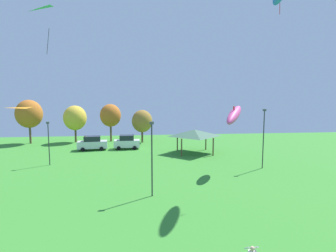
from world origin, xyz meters
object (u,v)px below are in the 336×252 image
Objects in this scene: light_post_2 at (264,136)px; light_post_1 at (152,155)px; treeline_tree_0 at (29,114)px; treeline_tree_3 at (142,121)px; parked_car_second_from_left at (127,142)px; treeline_tree_2 at (110,116)px; kite_flying_0 at (26,116)px; kite_flying_1 at (234,115)px; parked_car_leftmost at (92,143)px; treeline_tree_1 at (75,118)px; kite_flying_3 at (54,17)px; light_post_0 at (49,140)px; park_pavilion at (195,133)px.

light_post_1 is at bearing -151.06° from light_post_2.
treeline_tree_3 is at bearing -3.15° from treeline_tree_0.
treeline_tree_2 is (-3.44, 7.97, 3.87)m from parked_car_second_from_left.
kite_flying_0 is 0.48× the size of kite_flying_1.
treeline_tree_1 reaches higher than parked_car_leftmost.
treeline_tree_3 is at bearing 51.51° from kite_flying_3.
treeline_tree_1 reaches higher than light_post_0.
parked_car_second_from_left is at bearing 140.53° from light_post_2.
treeline_tree_2 is (-6.57, 29.28, 1.38)m from light_post_1.
kite_flying_0 is 0.43× the size of kite_flying_3.
parked_car_leftmost is 9.41m from treeline_tree_2.
park_pavilion is 30.72m from treeline_tree_0.
kite_flying_0 is at bearing -113.83° from treeline_tree_3.
kite_flying_0 reaches higher than parked_car_leftmost.
treeline_tree_2 is (6.54, 0.35, 0.39)m from treeline_tree_1.
light_post_2 is at bearing -56.25° from park_pavilion.
treeline_tree_0 is (-9.62, 14.88, -13.05)m from kite_flying_3.
kite_flying_3 reaches higher than parked_car_second_from_left.
light_post_1 is 0.93× the size of treeline_tree_1.
treeline_tree_1 is at bearing 142.91° from parked_car_second_from_left.
treeline_tree_2 is at bearing 3.33° from treeline_tree_0.
treeline_tree_0 reaches higher than kite_flying_0.
light_post_2 reaches higher than park_pavilion.
parked_car_second_from_left is 21.87m from light_post_2.
park_pavilion is at bearing -22.29° from parked_car_second_from_left.
parked_car_leftmost is 0.60× the size of treeline_tree_0.
kite_flying_0 is 25.99m from treeline_tree_1.
parked_car_second_from_left is at bearing -113.28° from treeline_tree_3.
treeline_tree_2 is 6.41m from treeline_tree_3.
parked_car_leftmost is (2.60, 17.86, -5.65)m from kite_flying_0.
kite_flying_3 is 29.63m from light_post_2.
light_post_2 is (4.05, 0.99, -2.56)m from kite_flying_1.
light_post_1 is at bearing -73.53° from parked_car_leftmost.
treeline_tree_3 is (11.76, 15.51, 0.90)m from light_post_0.
light_post_2 is at bearing -37.07° from parked_car_leftmost.
treeline_tree_1 is 1.13× the size of treeline_tree_3.
light_post_1 is (-7.29, -16.98, 0.55)m from park_pavilion.
kite_flying_1 reaches higher than treeline_tree_2.
light_post_0 is at bearing -115.07° from kite_flying_3.
park_pavilion is at bearing -19.98° from parked_car_leftmost.
kite_flying_0 is at bearing -143.17° from park_pavilion.
treeline_tree_3 is at bearing 115.94° from kite_flying_1.
parked_car_second_from_left is at bearing -66.65° from treeline_tree_2.
treeline_tree_0 reaches higher than light_post_0.
light_post_1 is at bearing -77.35° from treeline_tree_2.
kite_flying_3 is at bearing -136.86° from parked_car_second_from_left.
kite_flying_3 is 1.27× the size of parked_car_second_from_left.
parked_car_leftmost is at bearing 68.98° from kite_flying_3.
light_post_0 is 18.50m from treeline_tree_2.
parked_car_leftmost is 0.80× the size of park_pavilion.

